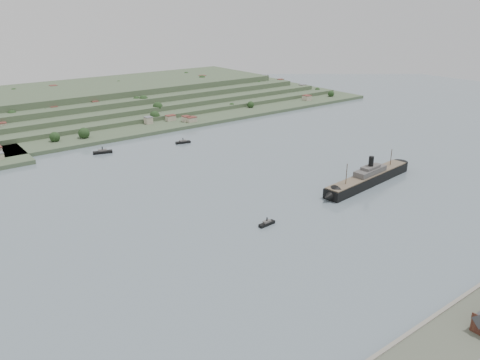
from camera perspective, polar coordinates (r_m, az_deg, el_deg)
ground at (r=356.34m, az=5.40°, el=-2.52°), size 1400.00×1400.00×0.00m
far_peninsula at (r=692.43m, az=-15.53°, el=9.26°), size 760.00×309.00×30.00m
steamship at (r=397.16m, az=15.12°, el=0.12°), size 116.98×25.12×28.07m
tugboat at (r=316.28m, az=3.30°, el=-5.30°), size 13.02×4.36×5.76m
ferry_west at (r=486.84m, az=-16.40°, el=3.32°), size 19.44×10.28×7.02m
ferry_east at (r=505.56m, az=-6.96°, el=4.62°), size 16.65×7.97×6.02m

